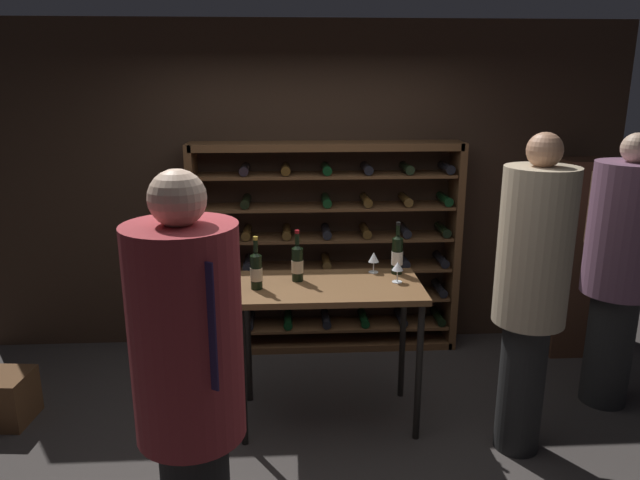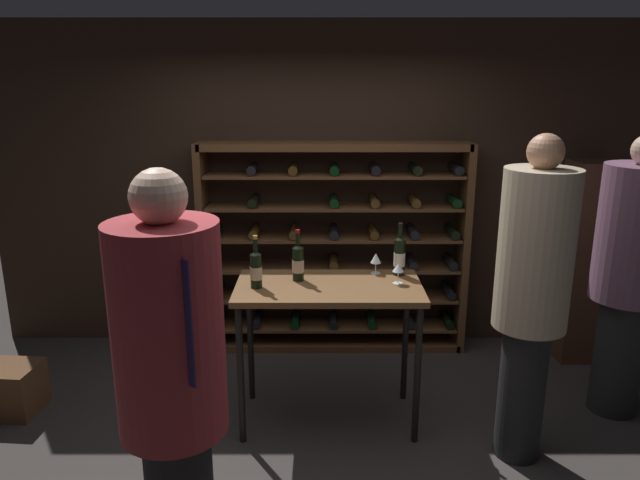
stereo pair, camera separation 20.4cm
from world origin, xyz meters
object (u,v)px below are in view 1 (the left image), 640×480
Objects in this scene: tasting_table at (329,301)px; person_guest_khaki at (621,261)px; person_bystander_dark_jacket at (531,283)px; wine_bottle_black_capsule at (297,263)px; person_host_in_suit at (189,381)px; wine_bottle_green_slim at (256,270)px; wine_glass_stemmed_center at (374,258)px; wine_bottle_gold_foil at (397,254)px; wine_glass_stemmed_right at (398,267)px; display_cabinet at (577,258)px; wine_rack at (328,249)px.

person_guest_khaki is at bearing 3.38° from tasting_table.
person_bystander_dark_jacket is (1.19, -0.40, 0.24)m from tasting_table.
person_guest_khaki is 2.24m from wine_bottle_black_capsule.
person_host_in_suit reaches higher than wine_bottle_black_capsule.
wine_bottle_green_slim reaches higher than tasting_table.
person_bystander_dark_jacket is at bearing -36.44° from wine_glass_stemmed_center.
wine_bottle_gold_foil reaches higher than wine_glass_stemmed_center.
wine_glass_stemmed_center is at bearing 121.13° from wine_glass_stemmed_right.
person_bystander_dark_jacket is 0.92m from wine_bottle_gold_foil.
person_bystander_dark_jacket is 1.71m from display_cabinet.
person_host_in_suit reaches higher than wine_bottle_green_slim.
tasting_table is 2.38m from display_cabinet.
person_bystander_dark_jacket reaches higher than wine_bottle_green_slim.
wine_rack is 0.98m from wine_glass_stemmed_center.
wine_glass_stemmed_center is (-0.16, 0.03, -0.03)m from wine_bottle_gold_foil.
display_cabinet is at bearing -5.23° from wine_rack.
person_bystander_dark_jacket is (-0.85, -0.52, 0.04)m from person_guest_khaki.
person_guest_khaki is 5.63× the size of wine_bottle_green_slim.
wine_glass_stemmed_right is (0.13, -0.21, -0.00)m from wine_glass_stemmed_center.
display_cabinet is 4.55× the size of wine_bottle_gold_foil.
wine_bottle_black_capsule reaches higher than tasting_table.
wine_bottle_green_slim is (0.21, 1.36, 0.03)m from person_host_in_suit.
person_guest_khaki is 2.51m from wine_bottle_green_slim.
wine_bottle_green_slim is at bearing -165.06° from wine_bottle_gold_foil.
wine_rack is at bearing 131.42° from person_bystander_dark_jacket.
person_bystander_dark_jacket is at bearing -40.81° from wine_bottle_gold_foil.
wine_bottle_black_capsule is 0.70m from wine_bottle_gold_foil.
person_guest_khaki is 3.12m from person_host_in_suit.
wine_glass_stemmed_right is (-1.58, -0.10, 0.01)m from person_guest_khaki.
display_cabinet is (2.85, 2.38, -0.25)m from person_host_in_suit.
tasting_table is 0.62× the size of person_guest_khaki.
wine_bottle_green_slim is (-2.64, -1.02, 0.28)m from display_cabinet.
wine_bottle_black_capsule reaches higher than wine_glass_stemmed_right.
person_host_in_suit is at bearing -125.87° from wine_bottle_gold_foil.
wine_bottle_green_slim is (-0.55, -1.21, 0.22)m from wine_rack.
wine_rack reaches higher than display_cabinet.
wine_bottle_gold_foil is at bearing 145.23° from person_bystander_dark_jacket.
wine_rack is 1.85× the size of tasting_table.
person_host_in_suit is at bearing 65.43° from person_guest_khaki.
tasting_table is at bearing 97.21° from person_host_in_suit.
wine_rack reaches higher than wine_bottle_green_slim.
person_host_in_suit is at bearing -107.65° from wine_bottle_black_capsule.
person_guest_khaki is 0.99× the size of person_host_in_suit.
person_host_in_suit is 3.73m from display_cabinet.
person_bystander_dark_jacket reaches higher than person_host_in_suit.
wine_bottle_gold_foil is 2.50× the size of wine_glass_stemmed_center.
display_cabinet is 4.81× the size of wine_bottle_green_slim.
tasting_table is at bearing -177.14° from wine_glass_stemmed_right.
display_cabinet is at bearing 21.83° from wine_glass_stemmed_center.
person_host_in_suit is 5.66× the size of wine_bottle_green_slim.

